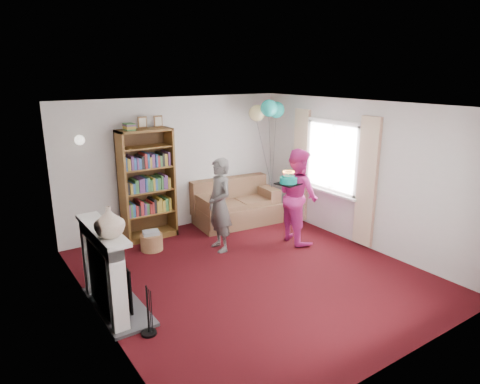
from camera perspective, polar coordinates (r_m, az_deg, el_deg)
ground at (r=6.58m, az=1.65°, el=-10.81°), size 5.00×5.00×0.00m
wall_back at (r=8.23m, az=-8.57°, el=3.72°), size 4.50×0.02×2.50m
wall_left at (r=5.19m, az=-18.96°, el=-4.17°), size 0.02×5.00×2.50m
wall_right at (r=7.63m, az=15.64°, el=2.36°), size 0.02×5.00×2.50m
ceiling at (r=5.90m, az=1.85°, el=11.49°), size 4.50×5.00×0.01m
fireplace at (r=5.69m, az=-17.14°, el=-10.32°), size 0.55×1.80×1.12m
window_bay at (r=7.99m, az=12.10°, el=2.84°), size 0.14×2.02×2.20m
wall_sconce at (r=7.40m, az=-20.62°, el=6.52°), size 0.16×0.23×0.16m
bookcase at (r=7.84m, az=-12.36°, el=0.84°), size 0.94×0.42×2.20m
sofa at (r=8.60m, az=-0.59°, el=-1.91°), size 1.65×0.87×0.87m
wicker_basket at (r=7.48m, az=-11.71°, el=-6.47°), size 0.38×0.38×0.34m
person_striped at (r=7.15m, az=-2.72°, el=-1.74°), size 0.43×0.61×1.59m
person_magenta at (r=7.58m, az=7.72°, el=-0.49°), size 0.74×0.89×1.68m
birthday_cake at (r=7.24m, az=6.47°, el=1.56°), size 0.35×0.35×0.22m
balloons at (r=8.40m, az=3.67°, el=10.81°), size 0.65×0.70×1.79m
mantel_vase at (r=5.07m, az=-17.04°, el=-3.81°), size 0.37×0.37×0.36m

